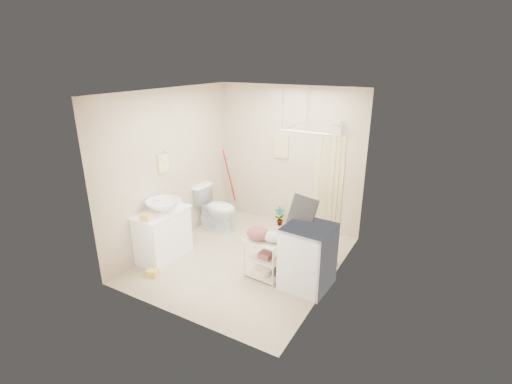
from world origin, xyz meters
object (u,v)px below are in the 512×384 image
toilet (216,208)px  washing_machine (308,256)px  vanity (163,234)px  laundry_rack (263,255)px

toilet → washing_machine: washing_machine is taller
toilet → washing_machine: 2.36m
toilet → washing_machine: size_ratio=0.91×
vanity → laundry_rack: size_ratio=1.26×
washing_machine → laundry_rack: washing_machine is taller
washing_machine → vanity: bearing=-167.0°
washing_machine → laundry_rack: (-0.63, -0.12, -0.10)m
vanity → laundry_rack: (1.67, 0.26, -0.04)m
toilet → washing_machine: bearing=-111.0°
vanity → laundry_rack: bearing=8.2°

